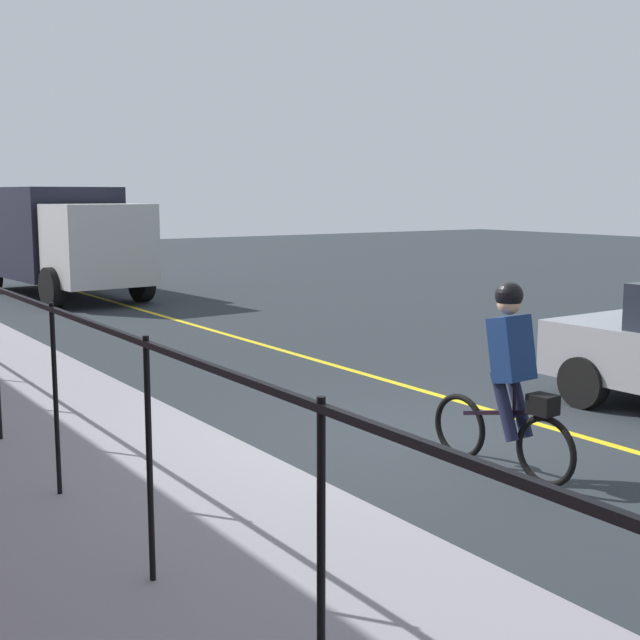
{
  "coord_description": "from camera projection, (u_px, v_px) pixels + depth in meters",
  "views": [
    {
      "loc": [
        -6.91,
        5.83,
        2.62
      ],
      "look_at": [
        2.27,
        -0.31,
        1.0
      ],
      "focal_mm": 48.49,
      "sensor_mm": 36.0,
      "label": 1
    }
  ],
  "objects": [
    {
      "name": "ground_plane",
      "position": [
        414.0,
        440.0,
        9.27
      ],
      "size": [
        80.0,
        80.0,
        0.0
      ],
      "primitive_type": "plane",
      "color": "#252B30"
    },
    {
      "name": "box_truck_background",
      "position": [
        57.0,
        236.0,
        22.2
      ],
      "size": [
        6.86,
        2.92,
        2.78
      ],
      "rotation": [
        0.0,
        0.0,
        3.22
      ],
      "color": "black",
      "rests_on": "ground"
    },
    {
      "name": "sidewalk",
      "position": [
        108.0,
        494.0,
        7.39
      ],
      "size": [
        40.0,
        3.2,
        0.15
      ],
      "primitive_type": "cube",
      "color": "gray",
      "rests_on": "ground"
    },
    {
      "name": "cyclist_lead",
      "position": [
        509.0,
        380.0,
        8.01
      ],
      "size": [
        1.71,
        0.38,
        1.83
      ],
      "rotation": [
        0.0,
        0.0,
        0.06
      ],
      "color": "black",
      "rests_on": "ground"
    },
    {
      "name": "iron_fence",
      "position": [
        21.0,
        336.0,
        7.81
      ],
      "size": [
        17.59,
        0.04,
        1.6
      ],
      "color": "black",
      "rests_on": "sidewalk"
    },
    {
      "name": "lane_line_centre",
      "position": [
        518.0,
        418.0,
        10.15
      ],
      "size": [
        36.0,
        0.12,
        0.01
      ],
      "primitive_type": "cube",
      "color": "yellow",
      "rests_on": "ground"
    }
  ]
}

